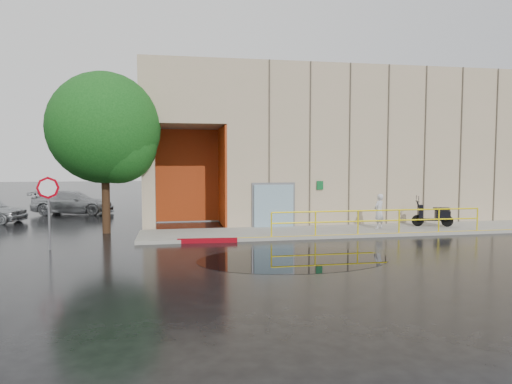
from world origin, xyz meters
The scene contains 11 objects.
ground centered at (0.00, 0.00, 0.00)m, with size 120.00×120.00×0.00m, color black.
sidewalk centered at (4.00, 4.50, 0.07)m, with size 20.00×3.00×0.15m, color gray.
building centered at (5.10, 10.98, 4.21)m, with size 20.00×10.17×8.00m.
guardrail centered at (4.25, 3.15, 0.68)m, with size 9.56×0.06×1.03m.
person centered at (4.87, 4.45, 0.96)m, with size 0.59×0.39×1.61m, color silver.
scooter centered at (7.72, 4.63, 0.99)m, with size 1.95×1.13×1.47m.
stop_sign centered at (-9.00, 2.60, 1.96)m, with size 0.73×0.44×2.71m.
red_curb centered at (-3.16, 3.02, 0.09)m, with size 2.40×0.18×0.18m, color maroon.
puddle centered at (-0.53, -0.57, 0.00)m, with size 6.51×4.01×0.01m, color black.
car_c centered at (-10.58, 14.34, 0.71)m, with size 1.99×4.89×1.42m, color #A2A5A9.
tree_near centered at (-7.35, 6.26, 4.56)m, with size 4.99×4.99×7.25m.
Camera 1 is at (-4.46, -15.15, 3.31)m, focal length 32.00 mm.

